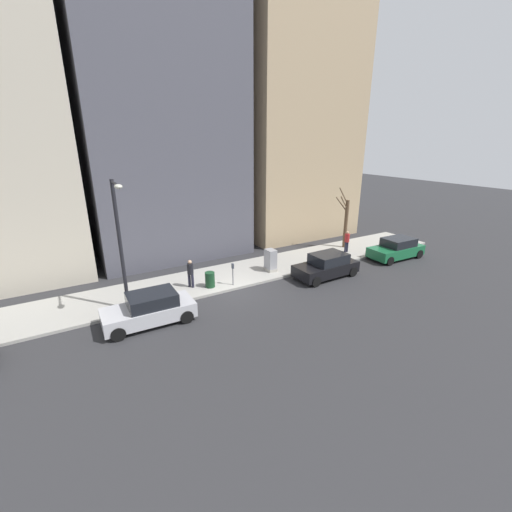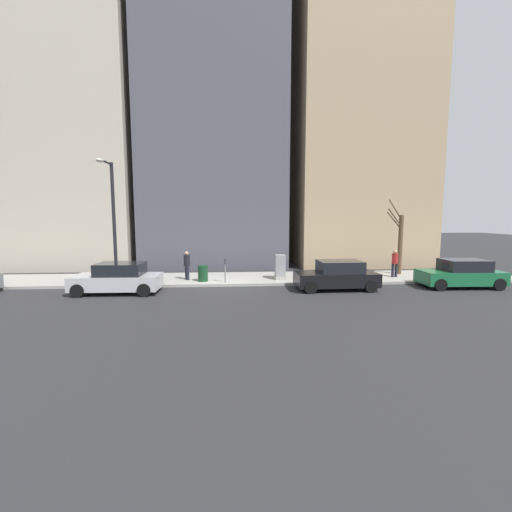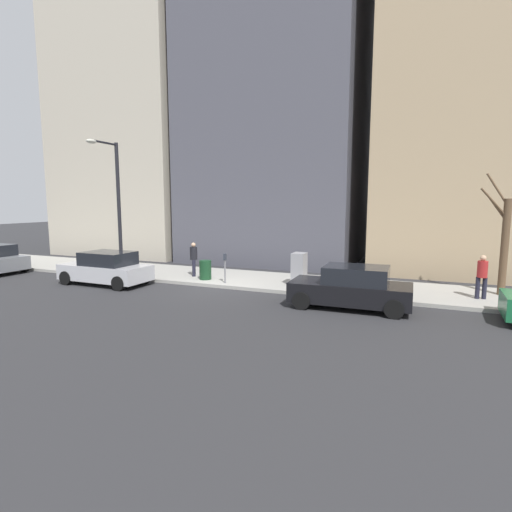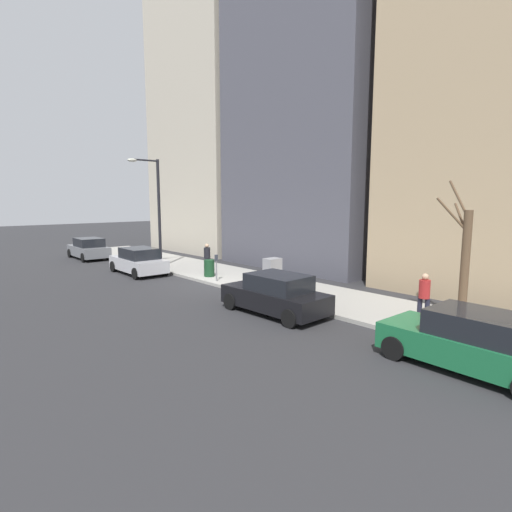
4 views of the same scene
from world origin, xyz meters
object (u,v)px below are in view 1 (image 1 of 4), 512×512
object	(u,v)px
streetlamp	(120,237)
pedestrian_midblock	(190,272)
parking_meter	(233,272)
pedestrian_near_meter	(347,240)
utility_box	(271,260)
bare_tree	(346,222)
office_block_center	(150,68)
parked_car_green	(396,249)
office_tower_left	(286,65)
parked_car_black	(327,266)
trash_bin	(210,280)
parked_car_silver	(150,309)

from	to	relation	value
streetlamp	pedestrian_midblock	bearing A→B (deg)	-72.60
streetlamp	pedestrian_midblock	distance (m)	4.87
parking_meter	pedestrian_near_meter	world-z (taller)	pedestrian_near_meter
utility_box	bare_tree	bearing A→B (deg)	-80.52
pedestrian_near_meter	office_block_center	bearing A→B (deg)	-52.08
pedestrian_near_meter	office_block_center	world-z (taller)	office_block_center
streetlamp	office_block_center	size ratio (longest dim) A/B	0.25
parked_car_green	streetlamp	distance (m)	18.96
streetlamp	pedestrian_near_meter	size ratio (longest dim) A/B	3.92
office_tower_left	parked_car_black	bearing A→B (deg)	158.22
parked_car_green	streetlamp	bearing A→B (deg)	87.74
pedestrian_near_meter	office_tower_left	size ratio (longest dim) A/B	0.06
bare_tree	trash_bin	size ratio (longest dim) A/B	5.28
parked_car_black	parking_meter	bearing A→B (deg)	73.88
parking_meter	trash_bin	size ratio (longest dim) A/B	1.50
parked_car_silver	bare_tree	xyz separation A→B (m)	(3.84, -16.31, 1.45)
parked_car_black	bare_tree	distance (m)	6.54
office_tower_left	bare_tree	bearing A→B (deg)	-176.30
streetlamp	pedestrian_near_meter	bearing A→B (deg)	-85.57
utility_box	pedestrian_midblock	size ratio (longest dim) A/B	0.86
parked_car_silver	parked_car_green	bearing A→B (deg)	-88.25
parking_meter	streetlamp	xyz separation A→B (m)	(-0.17, 5.94, 3.04)
parked_car_black	office_tower_left	distance (m)	18.45
pedestrian_midblock	parked_car_black	bearing A→B (deg)	43.11
trash_bin	office_block_center	distance (m)	15.92
parked_car_black	pedestrian_midblock	xyz separation A→B (m)	(2.57, 8.09, 0.35)
parked_car_green	bare_tree	xyz separation A→B (m)	(3.64, 1.66, 1.45)
bare_tree	pedestrian_midblock	bearing A→B (deg)	95.01
parked_car_green	office_block_center	bearing A→B (deg)	50.72
pedestrian_near_meter	pedestrian_midblock	size ratio (longest dim) A/B	1.00
parked_car_green	parked_car_silver	bearing A→B (deg)	92.41
parked_car_green	parked_car_black	xyz separation A→B (m)	(-0.09, 6.83, 0.00)
parking_meter	office_block_center	world-z (taller)	office_block_center
utility_box	office_block_center	world-z (taller)	office_block_center
pedestrian_midblock	utility_box	bearing A→B (deg)	59.17
office_block_center	parked_car_silver	bearing A→B (deg)	160.13
streetlamp	trash_bin	world-z (taller)	streetlamp
streetlamp	parked_car_green	bearing A→B (deg)	-94.04
bare_tree	office_block_center	distance (m)	18.12
parked_car_green	pedestrian_midblock	xyz separation A→B (m)	(2.48, 14.92, 0.35)
trash_bin	pedestrian_near_meter	bearing A→B (deg)	-86.83
utility_box	office_tower_left	size ratio (longest dim) A/B	0.05
pedestrian_midblock	office_block_center	xyz separation A→B (m)	(9.37, -1.31, 11.96)
streetlamp	office_block_center	distance (m)	14.76
parked_car_black	office_block_center	distance (m)	18.44
parked_car_silver	trash_bin	bearing A→B (deg)	-60.89
parked_car_black	bare_tree	size ratio (longest dim) A/B	0.89
parking_meter	pedestrian_midblock	distance (m)	2.45
pedestrian_midblock	office_tower_left	distance (m)	20.46
trash_bin	parked_car_green	bearing A→B (deg)	-97.88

